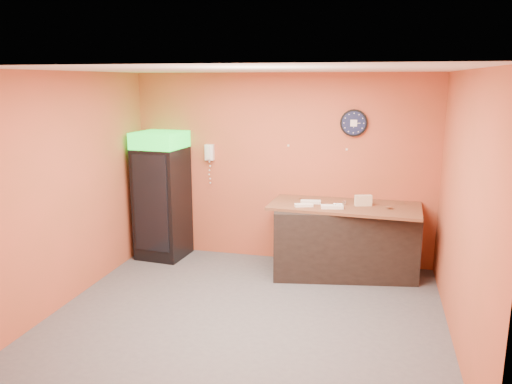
% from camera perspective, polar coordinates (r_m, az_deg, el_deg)
% --- Properties ---
extents(floor, '(4.50, 4.50, 0.00)m').
position_cam_1_polar(floor, '(6.03, -0.93, -13.85)').
color(floor, '#47474C').
rests_on(floor, ground).
extents(back_wall, '(4.50, 0.02, 2.80)m').
position_cam_1_polar(back_wall, '(7.46, 2.92, 2.69)').
color(back_wall, '#BE5035').
rests_on(back_wall, floor).
extents(left_wall, '(0.02, 4.00, 2.80)m').
position_cam_1_polar(left_wall, '(6.48, -20.60, 0.36)').
color(left_wall, '#BE5035').
rests_on(left_wall, floor).
extents(right_wall, '(0.02, 4.00, 2.80)m').
position_cam_1_polar(right_wall, '(5.44, 22.60, -2.05)').
color(right_wall, '#BE5035').
rests_on(right_wall, floor).
extents(ceiling, '(4.50, 4.00, 0.02)m').
position_cam_1_polar(ceiling, '(5.39, -1.04, 13.82)').
color(ceiling, white).
rests_on(ceiling, back_wall).
extents(beverage_cooler, '(0.74, 0.74, 1.94)m').
position_cam_1_polar(beverage_cooler, '(7.72, -10.78, -0.61)').
color(beverage_cooler, black).
rests_on(beverage_cooler, floor).
extents(prep_counter, '(2.06, 1.18, 0.97)m').
position_cam_1_polar(prep_counter, '(7.15, 9.95, -5.51)').
color(prep_counter, black).
rests_on(prep_counter, floor).
extents(wall_clock, '(0.38, 0.06, 0.38)m').
position_cam_1_polar(wall_clock, '(7.22, 11.12, 7.75)').
color(wall_clock, black).
rests_on(wall_clock, back_wall).
extents(wall_phone, '(0.13, 0.11, 0.24)m').
position_cam_1_polar(wall_phone, '(7.66, -5.35, 4.53)').
color(wall_phone, white).
rests_on(wall_phone, back_wall).
extents(butcher_paper, '(2.09, 1.06, 0.04)m').
position_cam_1_polar(butcher_paper, '(7.01, 10.11, -1.58)').
color(butcher_paper, brown).
rests_on(butcher_paper, prep_counter).
extents(sub_roll_stack, '(0.24, 0.14, 0.15)m').
position_cam_1_polar(sub_roll_stack, '(6.97, 12.16, -0.95)').
color(sub_roll_stack, beige).
rests_on(sub_roll_stack, butcher_paper).
extents(wrapped_sandwich_left, '(0.27, 0.17, 0.04)m').
position_cam_1_polar(wrapped_sandwich_left, '(6.82, 5.48, -1.50)').
color(wrapped_sandwich_left, white).
rests_on(wrapped_sandwich_left, butcher_paper).
extents(wrapped_sandwich_mid, '(0.31, 0.17, 0.04)m').
position_cam_1_polar(wrapped_sandwich_mid, '(6.77, 8.69, -1.68)').
color(wrapped_sandwich_mid, white).
rests_on(wrapped_sandwich_mid, butcher_paper).
extents(wrapped_sandwich_right, '(0.29, 0.15, 0.04)m').
position_cam_1_polar(wrapped_sandwich_right, '(7.00, 6.27, -1.13)').
color(wrapped_sandwich_right, white).
rests_on(wrapped_sandwich_right, butcher_paper).
extents(kitchen_tool, '(0.06, 0.06, 0.06)m').
position_cam_1_polar(kitchen_tool, '(6.98, 10.04, -1.22)').
color(kitchen_tool, silver).
rests_on(kitchen_tool, butcher_paper).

